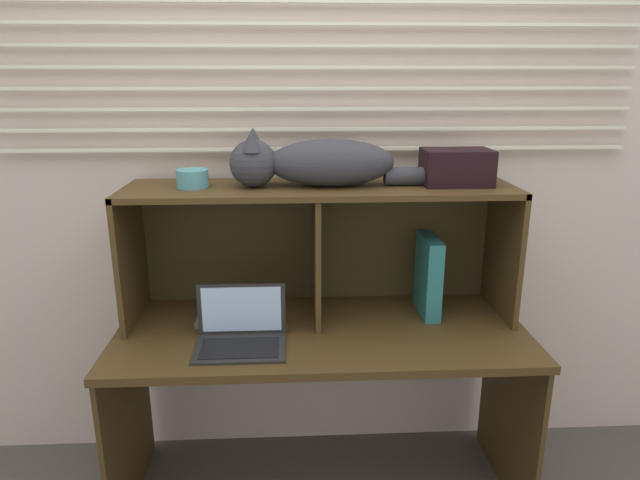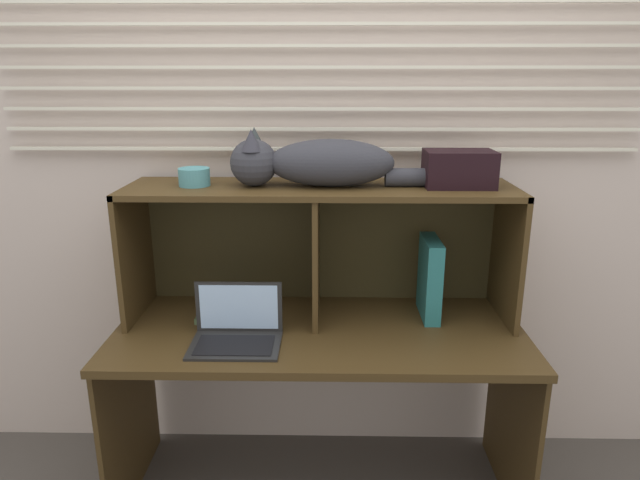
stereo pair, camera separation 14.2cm
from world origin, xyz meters
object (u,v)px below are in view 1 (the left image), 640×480
at_px(cat, 314,163).
at_px(binder_upright, 428,275).
at_px(small_basket, 192,179).
at_px(laptop, 241,334).
at_px(book_stack, 223,311).
at_px(storage_box, 456,167).

xyz_separation_m(cat, binder_upright, (0.45, 0.00, -0.45)).
bearing_deg(small_basket, laptop, -54.23).
height_order(laptop, book_stack, laptop).
height_order(binder_upright, storage_box, storage_box).
relative_size(laptop, book_stack, 1.50).
distance_m(book_stack, storage_box, 1.06).
bearing_deg(laptop, storage_box, 16.91).
distance_m(cat, storage_box, 0.53).
height_order(book_stack, small_basket, small_basket).
distance_m(laptop, small_basket, 0.59).
relative_size(laptop, storage_box, 1.25).
height_order(cat, laptop, cat).
relative_size(book_stack, storage_box, 0.83).
xyz_separation_m(book_stack, small_basket, (-0.09, 0.01, 0.53)).
relative_size(binder_upright, book_stack, 1.49).
relative_size(laptop, binder_upright, 1.01).
xyz_separation_m(book_stack, storage_box, (0.89, 0.01, 0.56)).
bearing_deg(small_basket, book_stack, -3.32).
bearing_deg(storage_box, laptop, -163.09).
bearing_deg(cat, book_stack, -179.20).
bearing_deg(laptop, small_basket, 125.77).
bearing_deg(small_basket, cat, 0.00).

